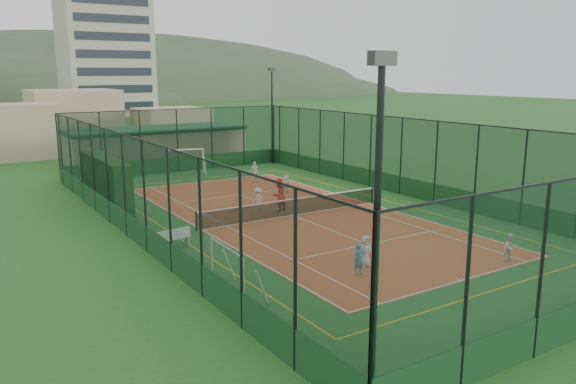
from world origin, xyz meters
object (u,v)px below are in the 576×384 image
object	(u,v)px
floodlight_sw	(376,245)
child_near_left	(366,251)
white_bench	(173,238)
futsal_goal_near	(226,272)
clubhouse	(157,145)
coach	(279,195)
child_far_back	(286,184)
futsal_goal_far	(185,162)
apartment_tower	(104,33)
floodlight_ne	(272,116)
child_near_mid	(359,259)
child_far_left	(258,199)
child_far_right	(255,172)
child_near_right	(510,247)

from	to	relation	value
floodlight_sw	child_near_left	bearing A→B (deg)	50.54
white_bench	child_near_left	bearing A→B (deg)	-56.46
white_bench	futsal_goal_near	world-z (taller)	futsal_goal_near
clubhouse	coach	size ratio (longest dim) A/B	7.90
futsal_goal_near	child_far_back	xyz separation A→B (m)	(11.17, 13.71, -0.28)
child_near_left	white_bench	bearing A→B (deg)	135.22
futsal_goal_far	coach	world-z (taller)	coach
floodlight_sw	apartment_tower	bearing A→B (deg)	78.20
floodlight_ne	child_near_mid	distance (m)	28.52
child_far_left	clubhouse	bearing A→B (deg)	-110.09
floodlight_ne	child_far_right	bearing A→B (deg)	-129.15
clubhouse	apartment_tower	distance (m)	62.64
futsal_goal_near	child_far_right	distance (m)	21.28
clubhouse	child_far_back	size ratio (longest dim) A/B	12.51
apartment_tower	futsal_goal_far	xyz separation A→B (m)	(-11.97, -66.34, -14.04)
floodlight_ne	apartment_tower	xyz separation A→B (m)	(3.40, 65.40, 10.88)
futsal_goal_near	coach	bearing A→B (deg)	-38.20
futsal_goal_near	child_far_left	size ratio (longest dim) A/B	2.20
white_bench	futsal_goal_near	distance (m)	6.40
clubhouse	child_near_right	size ratio (longest dim) A/B	12.50
floodlight_sw	child_near_left	xyz separation A→B (m)	(6.56, 7.97, -3.47)
child_near_mid	child_far_back	xyz separation A→B (m)	(5.85, 14.62, -0.03)
clubhouse	child_far_right	world-z (taller)	clubhouse
child_near_left	child_near_mid	distance (m)	1.08
child_near_left	apartment_tower	bearing A→B (deg)	85.52
child_far_right	child_far_back	bearing A→B (deg)	82.92
child_near_right	child_far_right	size ratio (longest dim) A/B	0.80
floodlight_sw	coach	bearing A→B (deg)	64.70
clubhouse	child_near_left	world-z (taller)	clubhouse
clubhouse	child_far_left	bearing A→B (deg)	-92.61
white_bench	child_near_mid	distance (m)	8.78
child_far_left	coach	distance (m)	1.39
clubhouse	child_far_left	size ratio (longest dim) A/B	12.07
child_near_left	clubhouse	bearing A→B (deg)	90.52
child_far_back	clubhouse	bearing A→B (deg)	-108.18
futsal_goal_far	child_far_back	xyz separation A→B (m)	(2.91, -10.30, -0.34)
clubhouse	futsal_goal_far	xyz separation A→B (m)	(0.03, -6.34, -0.61)
clubhouse	child_far_left	world-z (taller)	clubhouse
child_near_mid	child_far_left	size ratio (longest dim) A/B	1.01
apartment_tower	child_far_right	distance (m)	74.21
futsal_goal_far	child_near_mid	size ratio (longest dim) A/B	2.36
floodlight_ne	child_far_back	distance (m)	13.06
apartment_tower	child_far_left	xyz separation A→B (m)	(-12.90, -79.66, -14.36)
floodlight_ne	apartment_tower	world-z (taller)	apartment_tower
futsal_goal_near	coach	world-z (taller)	coach
white_bench	floodlight_ne	bearing A→B (deg)	41.19
floodlight_sw	apartment_tower	size ratio (longest dim) A/B	0.28
child_far_back	coach	size ratio (longest dim) A/B	0.63
clubhouse	futsal_goal_far	bearing A→B (deg)	-89.69
clubhouse	futsal_goal_near	world-z (taller)	clubhouse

